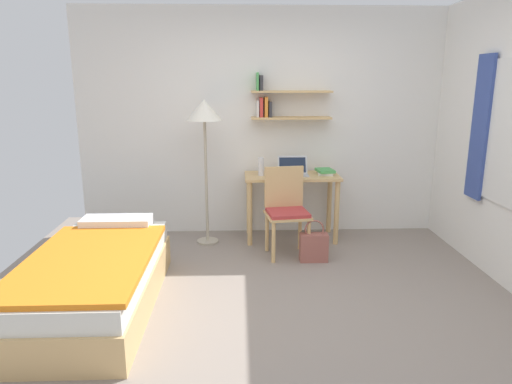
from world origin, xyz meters
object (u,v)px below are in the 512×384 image
(laptop, at_px, (293,170))
(desk_chair, at_px, (286,208))
(bed, at_px, (96,279))
(book_stack, at_px, (325,172))
(standing_lamp, at_px, (205,118))
(handbag, at_px, (314,246))
(desk, at_px, (292,188))
(water_bottle, at_px, (261,167))

(laptop, bearing_deg, desk_chair, -103.74)
(bed, xyz_separation_m, book_stack, (2.13, 1.62, 0.55))
(standing_lamp, bearing_deg, bed, -117.89)
(standing_lamp, height_order, laptop, standing_lamp)
(book_stack, relative_size, handbag, 0.59)
(laptop, bearing_deg, desk, -162.81)
(desk_chair, distance_m, standing_lamp, 1.29)
(desk_chair, height_order, water_bottle, water_bottle)
(desk_chair, distance_m, book_stack, 0.75)
(book_stack, bearing_deg, laptop, -178.23)
(bed, height_order, laptop, laptop)
(bed, bearing_deg, laptop, 42.34)
(desk, xyz_separation_m, book_stack, (0.38, 0.01, 0.18))
(desk_chair, distance_m, water_bottle, 0.62)
(desk, distance_m, water_bottle, 0.43)
(bed, relative_size, water_bottle, 9.27)
(bed, xyz_separation_m, water_bottle, (1.40, 1.58, 0.62))
(standing_lamp, relative_size, water_bottle, 7.84)
(desk, distance_m, standing_lamp, 1.25)
(bed, xyz_separation_m, handbag, (1.91, 0.91, -0.08))
(bed, distance_m, desk_chair, 2.01)
(standing_lamp, xyz_separation_m, water_bottle, (0.61, 0.07, -0.54))
(water_bottle, distance_m, book_stack, 0.74)
(standing_lamp, distance_m, book_stack, 1.48)
(standing_lamp, bearing_deg, water_bottle, 6.87)
(bed, relative_size, desk, 1.78)
(bed, height_order, standing_lamp, standing_lamp)
(water_bottle, relative_size, book_stack, 0.80)
(desk, height_order, handbag, desk)
(desk, height_order, standing_lamp, standing_lamp)
(desk, distance_m, handbag, 0.85)
(handbag, bearing_deg, desk, 102.53)
(standing_lamp, xyz_separation_m, book_stack, (1.34, 0.12, -0.61))
(laptop, xyz_separation_m, book_stack, (0.37, 0.01, -0.02))
(standing_lamp, relative_size, handbag, 3.66)
(water_bottle, distance_m, handbag, 1.09)
(bed, height_order, handbag, bed)
(bed, relative_size, book_stack, 7.38)
(desk_chair, xyz_separation_m, book_stack, (0.49, 0.49, 0.28))
(desk, xyz_separation_m, handbag, (0.16, -0.70, -0.45))
(desk, distance_m, book_stack, 0.42)
(standing_lamp, distance_m, water_bottle, 0.82)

